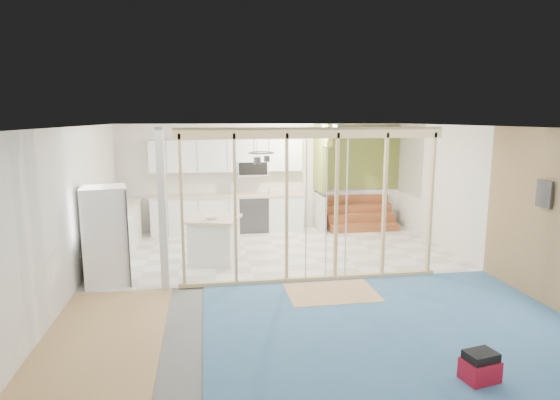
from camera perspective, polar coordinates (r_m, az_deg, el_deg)
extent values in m
cube|color=slate|center=(8.01, 1.65, -10.00)|extent=(7.00, 8.00, 0.01)
cube|color=white|center=(7.53, 1.75, 8.94)|extent=(7.00, 8.00, 0.01)
cube|color=silver|center=(11.57, -2.01, 2.84)|extent=(7.00, 0.01, 2.60)
cube|color=silver|center=(3.94, 12.85, -11.61)|extent=(7.00, 0.01, 2.60)
cube|color=silver|center=(7.81, -24.42, -1.51)|extent=(0.01, 8.00, 2.60)
cube|color=silver|center=(8.99, 24.18, -0.10)|extent=(0.01, 8.00, 2.60)
cube|color=white|center=(9.88, -0.52, -6.04)|extent=(7.00, 4.00, 0.02)
cube|color=#446EA6|center=(6.51, 14.10, -15.11)|extent=(5.00, 4.00, 0.02)
cube|color=tan|center=(6.19, -21.53, -16.89)|extent=(1.50, 4.00, 0.02)
cube|color=tan|center=(7.56, 6.31, -11.15)|extent=(1.40, 1.00, 0.01)
cube|color=tan|center=(7.59, 3.99, 8.17)|extent=(4.40, 0.09, 0.18)
cube|color=tan|center=(8.05, 3.78, -9.54)|extent=(4.40, 0.09, 0.06)
cube|color=silver|center=(7.56, -14.14, -1.27)|extent=(0.12, 0.14, 2.60)
cube|color=tan|center=(7.54, -11.87, -1.22)|extent=(0.04, 0.09, 2.40)
cube|color=tan|center=(7.54, -5.49, -1.04)|extent=(0.04, 0.09, 2.40)
cube|color=tan|center=(7.64, 0.81, -0.86)|extent=(0.04, 0.09, 2.40)
cube|color=tan|center=(7.83, 6.88, -0.67)|extent=(0.04, 0.09, 2.40)
cube|color=tan|center=(8.10, 12.61, -0.48)|extent=(0.04, 0.09, 2.40)
cube|color=tan|center=(8.44, 17.91, -0.31)|extent=(0.04, 0.09, 2.40)
cylinder|color=silver|center=(7.69, 3.20, -1.41)|extent=(0.02, 0.02, 2.35)
cylinder|color=silver|center=(7.91, 8.08, -1.17)|extent=(0.02, 0.02, 2.35)
cylinder|color=silver|center=(7.80, 5.67, -1.28)|extent=(0.02, 0.02, 2.35)
cube|color=white|center=(11.34, -6.32, -1.77)|extent=(3.60, 0.60, 0.88)
cube|color=beige|center=(11.25, -6.36, 0.55)|extent=(3.66, 0.64, 0.05)
cube|color=white|center=(10.41, -18.78, -3.31)|extent=(0.60, 1.60, 0.88)
cube|color=beige|center=(10.31, -18.92, -0.80)|extent=(0.64, 1.64, 0.05)
cube|color=white|center=(11.26, -6.49, 5.40)|extent=(3.60, 0.34, 0.75)
cube|color=white|center=(11.29, -3.40, 3.92)|extent=(0.72, 0.38, 0.36)
cube|color=black|center=(11.10, -3.30, 3.82)|extent=(0.68, 0.02, 0.30)
cube|color=olive|center=(11.31, 4.83, 5.19)|extent=(0.10, 0.90, 1.60)
cube|color=silver|center=(11.50, 4.73, -1.53)|extent=(0.10, 0.90, 0.90)
cube|color=olive|center=(10.60, 5.79, 7.84)|extent=(0.10, 0.50, 0.50)
cube|color=olive|center=(12.03, 9.46, 5.13)|extent=(2.20, 0.04, 1.60)
cube|color=silver|center=(12.20, 9.29, -0.96)|extent=(2.20, 0.04, 0.90)
cube|color=brown|center=(11.55, 10.20, -3.39)|extent=(1.70, 0.26, 0.20)
cube|color=brown|center=(11.74, 9.81, -2.15)|extent=(1.70, 0.26, 0.20)
cube|color=brown|center=(11.94, 9.44, -0.96)|extent=(1.70, 0.26, 0.20)
cube|color=brown|center=(12.15, 9.08, 0.20)|extent=(1.70, 0.26, 0.20)
torus|color=black|center=(9.38, -2.27, 5.77)|extent=(0.52, 0.52, 0.02)
cylinder|color=black|center=(9.35, -3.20, 7.29)|extent=(0.01, 0.01, 0.50)
cylinder|color=black|center=(9.39, -1.37, 7.31)|extent=(0.01, 0.01, 0.50)
cylinder|color=#38383D|center=(9.29, -2.81, 4.80)|extent=(0.14, 0.14, 0.14)
cylinder|color=#38383D|center=(9.51, -1.62, 5.05)|extent=(0.12, 0.12, 0.12)
cube|color=#38383D|center=(7.78, 29.53, 0.65)|extent=(0.04, 0.30, 0.40)
cylinder|color=#FFEABF|center=(10.77, 6.12, 8.87)|extent=(0.32, 0.32, 0.08)
cube|color=white|center=(8.24, -20.49, -4.11)|extent=(0.83, 0.81, 1.64)
cube|color=#38383D|center=(8.18, -18.11, -4.08)|extent=(0.15, 0.65, 1.61)
cube|color=white|center=(9.00, -7.98, -5.11)|extent=(1.01, 1.01, 0.82)
cube|color=beige|center=(8.90, -8.05, -2.31)|extent=(1.13, 1.13, 0.05)
imported|color=white|center=(8.79, -8.36, -2.11)|extent=(0.31, 0.31, 0.06)
imported|color=silver|center=(11.29, -5.88, 1.57)|extent=(0.16, 0.16, 0.33)
imported|color=silver|center=(11.22, -1.22, 1.14)|extent=(0.10, 0.10, 0.17)
cube|color=maroon|center=(5.61, 23.17, -18.60)|extent=(0.40, 0.33, 0.25)
cube|color=black|center=(5.54, 23.30, -17.06)|extent=(0.36, 0.29, 0.09)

